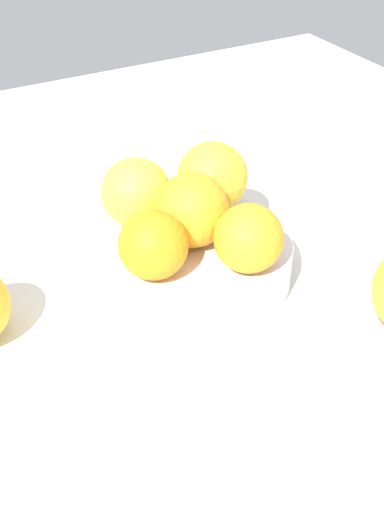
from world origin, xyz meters
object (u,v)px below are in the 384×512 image
at_px(orange_in_bowl_0, 153,245).
at_px(orange_in_bowl_1, 191,211).
at_px(orange_in_bowl_2, 136,193).
at_px(orange_in_bowl_4, 213,177).
at_px(fruit_bowl, 192,260).
at_px(orange_in_bowl_3, 249,238).

xyz_separation_m(orange_in_bowl_0, orange_in_bowl_1, (-0.05, -0.03, 0.00)).
xyz_separation_m(orange_in_bowl_1, orange_in_bowl_2, (0.03, -0.06, -0.00)).
bearing_deg(orange_in_bowl_1, orange_in_bowl_4, -136.94).
bearing_deg(orange_in_bowl_1, fruit_bowl, -135.65).
xyz_separation_m(fruit_bowl, orange_in_bowl_1, (0.00, 0.00, 0.06)).
xyz_separation_m(orange_in_bowl_1, orange_in_bowl_4, (-0.05, -0.04, 0.00)).
xyz_separation_m(fruit_bowl, orange_in_bowl_0, (0.05, 0.03, 0.05)).
distance_m(orange_in_bowl_0, orange_in_bowl_1, 0.06).
relative_size(fruit_bowl, orange_in_bowl_3, 3.09).
height_order(orange_in_bowl_3, orange_in_bowl_4, orange_in_bowl_4).
distance_m(orange_in_bowl_1, orange_in_bowl_4, 0.07).
xyz_separation_m(fruit_bowl, orange_in_bowl_4, (-0.05, -0.04, 0.06)).
height_order(orange_in_bowl_1, orange_in_bowl_3, orange_in_bowl_1).
bearing_deg(fruit_bowl, orange_in_bowl_2, -60.93).
bearing_deg(orange_in_bowl_2, orange_in_bowl_3, 115.68).
height_order(orange_in_bowl_1, orange_in_bowl_4, same).
bearing_deg(fruit_bowl, orange_in_bowl_3, 112.30).
distance_m(orange_in_bowl_0, orange_in_bowl_2, 0.08).
relative_size(orange_in_bowl_0, orange_in_bowl_4, 0.87).
relative_size(orange_in_bowl_0, orange_in_bowl_2, 0.91).
height_order(fruit_bowl, orange_in_bowl_3, orange_in_bowl_3).
distance_m(fruit_bowl, orange_in_bowl_0, 0.08).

